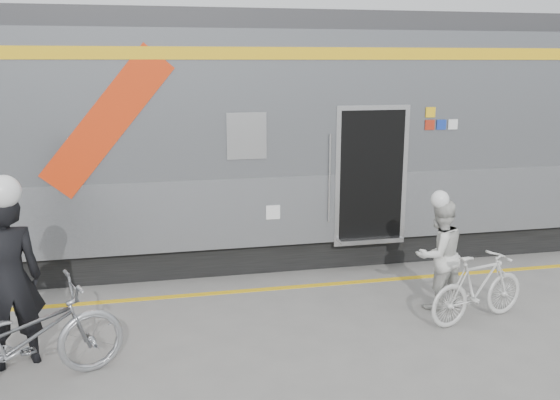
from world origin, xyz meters
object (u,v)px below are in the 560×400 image
object	(u,v)px
man	(8,281)
bicycle_left	(21,340)
woman	(439,254)
bicycle_right	(478,288)

from	to	relation	value
man	bicycle_left	distance (m)	0.74
bicycle_left	woman	distance (m)	5.29
bicycle_left	man	bearing A→B (deg)	-0.94
bicycle_left	woman	xyz separation A→B (m)	(5.17, 1.07, 0.21)
bicycle_left	bicycle_right	bearing A→B (deg)	-105.45
man	bicycle_left	bearing A→B (deg)	89.06
woman	bicycle_right	size ratio (longest dim) A/B	0.99
bicycle_left	woman	bearing A→B (deg)	-99.19
woman	bicycle_left	bearing A→B (deg)	-2.55
woman	bicycle_right	distance (m)	0.69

